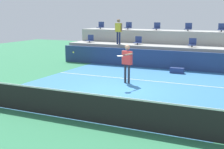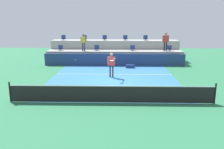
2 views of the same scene
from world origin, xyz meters
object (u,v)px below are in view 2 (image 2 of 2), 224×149
(stadium_chair_lower_right, at_px, (133,48))
(spectator_leaning_on_rail, at_px, (166,40))
(stadium_chair_upper_mid_left, at_px, (105,38))
(stadium_chair_upper_right, at_px, (146,38))
(stadium_chair_lower_far_left, at_px, (60,48))
(spectator_in_white, at_px, (83,41))
(stadium_chair_lower_left, at_px, (97,48))
(stadium_chair_upper_mid_right, at_px, (125,38))
(stadium_chair_upper_left, at_px, (84,38))
(stadium_chair_upper_far_right, at_px, (166,38))
(tennis_ball, at_px, (75,60))
(stadium_chair_lower_far_right, at_px, (169,49))
(equipment_bag, at_px, (130,66))
(stadium_chair_upper_far_left, at_px, (63,38))
(tennis_player, at_px, (111,62))

(stadium_chair_lower_right, xyz_separation_m, spectator_leaning_on_rail, (3.06, -0.38, 0.87))
(stadium_chair_upper_mid_left, bearing_deg, stadium_chair_upper_right, 0.00)
(stadium_chair_lower_far_left, distance_m, spectator_in_white, 2.48)
(stadium_chair_lower_left, xyz_separation_m, stadium_chair_upper_mid_right, (2.83, 1.80, 0.85))
(spectator_leaning_on_rail, bearing_deg, stadium_chair_upper_left, 164.66)
(spectator_leaning_on_rail, bearing_deg, stadium_chair_upper_far_right, 77.16)
(stadium_chair_lower_far_left, bearing_deg, stadium_chair_lower_right, 0.00)
(stadium_chair_lower_right, bearing_deg, stadium_chair_upper_far_right, 26.82)
(stadium_chair_lower_right, relative_size, spectator_leaning_on_rail, 0.29)
(stadium_chair_upper_right, xyz_separation_m, stadium_chair_upper_far_right, (2.13, 0.00, 0.00))
(tennis_ball, bearing_deg, stadium_chair_upper_far_right, 45.72)
(stadium_chair_lower_far_right, height_order, tennis_ball, stadium_chair_lower_far_right)
(stadium_chair_upper_right, distance_m, spectator_leaning_on_rail, 2.72)
(stadium_chair_upper_mid_right, bearing_deg, equipment_bag, -85.45)
(stadium_chair_upper_left, bearing_deg, stadium_chair_upper_mid_right, 0.00)
(stadium_chair_upper_far_left, xyz_separation_m, tennis_ball, (2.70, -8.18, -0.91))
(stadium_chair_lower_far_left, relative_size, stadium_chair_upper_mid_left, 1.00)
(stadium_chair_lower_far_right, bearing_deg, stadium_chair_upper_far_right, 89.60)
(stadium_chair_upper_mid_left, bearing_deg, stadium_chair_lower_far_right, -15.83)
(stadium_chair_upper_far_right, distance_m, tennis_player, 9.40)
(stadium_chair_lower_far_left, relative_size, tennis_ball, 7.65)
(stadium_chair_upper_far_left, bearing_deg, stadium_chair_upper_far_right, 0.00)
(spectator_leaning_on_rail, bearing_deg, stadium_chair_upper_mid_left, 159.57)
(stadium_chair_upper_mid_right, xyz_separation_m, tennis_ball, (-3.76, -8.18, -0.91))
(stadium_chair_lower_far_left, xyz_separation_m, stadium_chair_upper_far_left, (-0.09, 1.80, 0.85))
(stadium_chair_lower_far_right, bearing_deg, tennis_ball, -141.31)
(stadium_chair_lower_right, xyz_separation_m, equipment_bag, (-0.33, -2.29, -1.31))
(stadium_chair_upper_far_left, distance_m, stadium_chair_upper_left, 2.21)
(tennis_ball, bearing_deg, stadium_chair_lower_far_left, 112.27)
(stadium_chair_upper_right, height_order, tennis_player, stadium_chair_upper_right)
(stadium_chair_lower_far_right, bearing_deg, stadium_chair_upper_left, 167.97)
(stadium_chair_upper_left, distance_m, tennis_ball, 8.24)
(tennis_ball, height_order, equipment_bag, tennis_ball)
(stadium_chair_upper_left, height_order, stadium_chair_upper_far_right, same)
(spectator_in_white, bearing_deg, tennis_player, -62.40)
(stadium_chair_lower_left, bearing_deg, stadium_chair_upper_right, 20.10)
(stadium_chair_upper_mid_right, height_order, spectator_in_white, spectator_in_white)
(stadium_chair_upper_mid_left, height_order, stadium_chair_upper_far_right, same)
(stadium_chair_lower_far_right, xyz_separation_m, spectator_leaning_on_rail, (-0.49, -0.38, 0.87))
(stadium_chair_upper_left, bearing_deg, stadium_chair_upper_far_left, 180.00)
(spectator_in_white, height_order, spectator_leaning_on_rail, spectator_leaning_on_rail)
(stadium_chair_lower_right, bearing_deg, stadium_chair_upper_right, 51.45)
(stadium_chair_upper_far_left, distance_m, spectator_in_white, 3.26)
(stadium_chair_upper_far_left, height_order, tennis_player, stadium_chair_upper_far_left)
(stadium_chair_lower_left, distance_m, spectator_in_white, 1.48)
(stadium_chair_upper_mid_left, xyz_separation_m, tennis_player, (0.91, -7.56, -1.19))
(stadium_chair_lower_left, xyz_separation_m, stadium_chair_lower_far_right, (7.03, 0.00, 0.00))
(stadium_chair_upper_far_left, distance_m, stadium_chair_upper_far_right, 10.67)
(stadium_chair_upper_right, bearing_deg, equipment_bag, -113.34)
(stadium_chair_lower_far_left, xyz_separation_m, stadium_chair_lower_right, (7.03, 0.00, 0.00))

